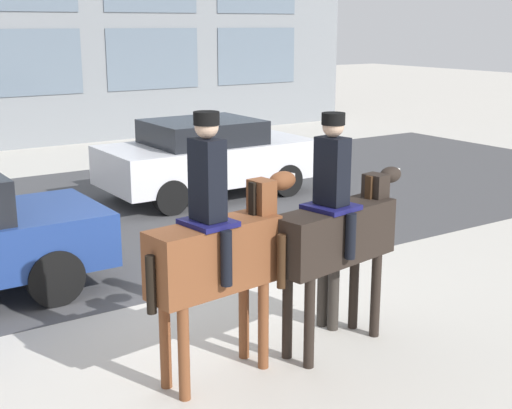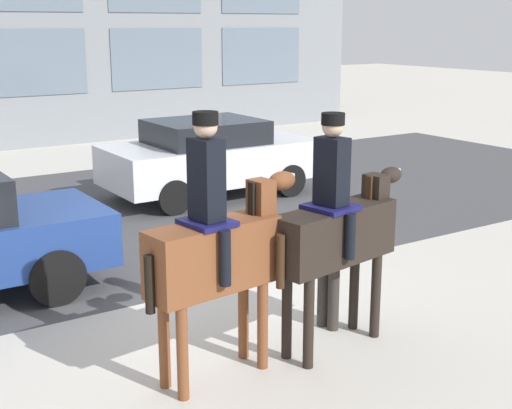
{
  "view_description": "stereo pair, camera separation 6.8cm",
  "coord_description": "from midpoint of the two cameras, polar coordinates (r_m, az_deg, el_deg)",
  "views": [
    {
      "loc": [
        -3.97,
        -7.27,
        3.43
      ],
      "look_at": [
        0.2,
        -1.03,
        1.52
      ],
      "focal_mm": 50.0,
      "sensor_mm": 36.0,
      "label": 1
    },
    {
      "loc": [
        -3.92,
        -7.31,
        3.43
      ],
      "look_at": [
        0.2,
        -1.03,
        1.52
      ],
      "focal_mm": 50.0,
      "sensor_mm": 36.0,
      "label": 2
    }
  ],
  "objects": [
    {
      "name": "mounted_horse_lead",
      "position": [
        6.84,
        -2.92,
        -3.43
      ],
      "size": [
        1.8,
        0.65,
        2.66
      ],
      "rotation": [
        0.0,
        0.0,
        0.12
      ],
      "color": "brown",
      "rests_on": "ground_plane"
    },
    {
      "name": "road_surface",
      "position": [
        13.12,
        -14.55,
        -1.31
      ],
      "size": [
        25.91,
        8.5,
        0.01
      ],
      "color": "#444447",
      "rests_on": "ground_plane"
    },
    {
      "name": "mounted_horse_companion",
      "position": [
        7.55,
        6.73,
        -1.96
      ],
      "size": [
        1.93,
        0.7,
        2.56
      ],
      "rotation": [
        0.0,
        0.0,
        0.17
      ],
      "color": "black",
      "rests_on": "ground_plane"
    },
    {
      "name": "ground_plane",
      "position": [
        8.97,
        -4.48,
        -8.25
      ],
      "size": [
        80.0,
        80.0,
        0.0
      ],
      "primitive_type": "plane",
      "color": "beige"
    },
    {
      "name": "street_car_far_lane",
      "position": [
        14.47,
        -3.61,
        3.87
      ],
      "size": [
        4.25,
        2.07,
        1.56
      ],
      "color": "silver",
      "rests_on": "ground_plane"
    },
    {
      "name": "pedestrian_bystander",
      "position": [
        8.1,
        6.11,
        -3.6
      ],
      "size": [
        0.82,
        0.55,
        1.63
      ],
      "rotation": [
        0.0,
        0.0,
        -2.95
      ],
      "color": "#332D28",
      "rests_on": "ground_plane"
    }
  ]
}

